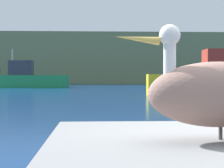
% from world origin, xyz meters
% --- Properties ---
extents(hillside_backdrop, '(140.00, 13.78, 7.92)m').
position_xyz_m(hillside_backdrop, '(0.00, 62.05, 3.96)').
color(hillside_backdrop, '#6B7A51').
rests_on(hillside_backdrop, ground).
extents(pelican, '(1.32, 0.57, 0.85)m').
position_xyz_m(pelican, '(-0.48, -0.54, 1.04)').
color(pelican, '#956E60').
rests_on(pelican, pier_dock).
extents(fishing_boat_green, '(7.31, 2.34, 4.00)m').
position_xyz_m(fishing_boat_green, '(-7.94, 37.60, 0.96)').
color(fishing_boat_green, '#1E8C4C').
rests_on(fishing_boat_green, ground).
extents(fishing_boat_yellow, '(7.63, 2.56, 4.27)m').
position_xyz_m(fishing_boat_yellow, '(5.86, 19.97, 0.99)').
color(fishing_boat_yellow, yellow).
rests_on(fishing_boat_yellow, ground).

